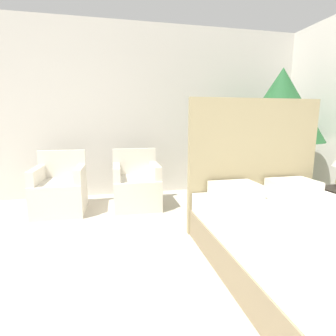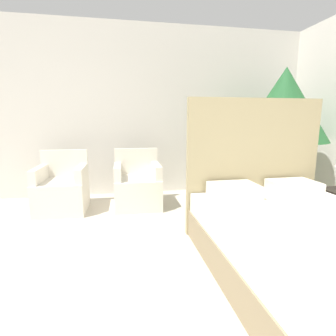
{
  "view_description": "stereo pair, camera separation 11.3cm",
  "coord_description": "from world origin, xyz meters",
  "views": [
    {
      "loc": [
        -0.67,
        -0.71,
        1.32
      ],
      "look_at": [
        0.06,
        2.6,
        0.68
      ],
      "focal_mm": 28.0,
      "sensor_mm": 36.0,
      "label": 1
    },
    {
      "loc": [
        -0.56,
        -0.73,
        1.32
      ],
      "look_at": [
        0.06,
        2.6,
        0.68
      ],
      "focal_mm": 28.0,
      "sensor_mm": 36.0,
      "label": 2
    }
  ],
  "objects": [
    {
      "name": "armchair_near_window_left",
      "position": [
        -1.4,
        3.15,
        0.29
      ],
      "size": [
        0.69,
        0.69,
        0.86
      ],
      "rotation": [
        0.0,
        0.0,
        -0.03
      ],
      "color": "silver",
      "rests_on": "ground_plane"
    },
    {
      "name": "bed",
      "position": [
        0.97,
        1.15,
        0.3
      ],
      "size": [
        1.61,
        2.0,
        1.55
      ],
      "color": "#8C7A5B",
      "rests_on": "ground_plane"
    },
    {
      "name": "armchair_near_window_right",
      "position": [
        -0.31,
        3.15,
        0.29
      ],
      "size": [
        0.69,
        0.69,
        0.86
      ],
      "rotation": [
        0.0,
        0.0,
        -0.02
      ],
      "color": "silver",
      "rests_on": "ground_plane"
    },
    {
      "name": "potted_palm",
      "position": [
        2.0,
        3.07,
        1.5
      ],
      "size": [
        1.36,
        1.36,
        2.11
      ],
      "color": "beige",
      "rests_on": "ground_plane"
    },
    {
      "name": "wall_back",
      "position": [
        0.0,
        3.95,
        1.45
      ],
      "size": [
        10.0,
        0.06,
        2.9
      ],
      "color": "silver",
      "rests_on": "ground_plane"
    }
  ]
}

